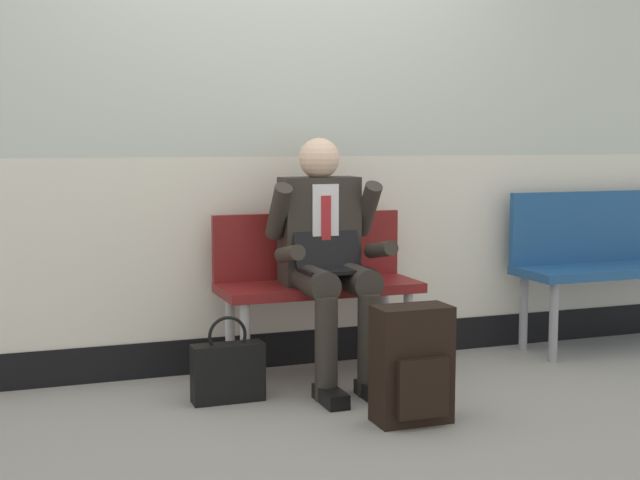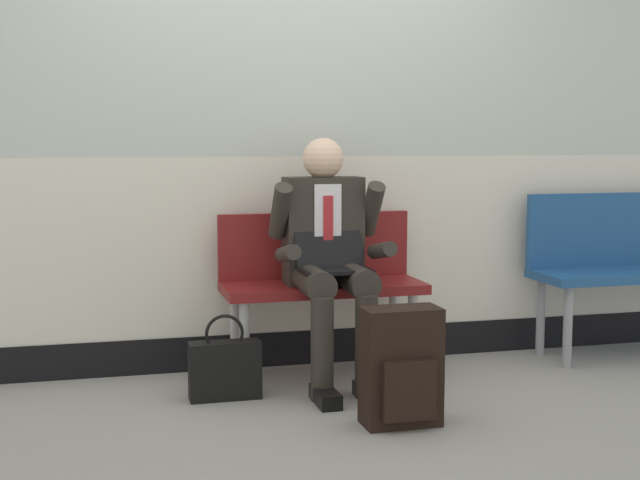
{
  "view_description": "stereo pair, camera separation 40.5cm",
  "coord_description": "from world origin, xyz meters",
  "px_view_note": "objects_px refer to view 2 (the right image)",
  "views": [
    {
      "loc": [
        -1.4,
        -3.99,
        1.24
      ],
      "look_at": [
        0.07,
        0.04,
        0.75
      ],
      "focal_mm": 49.34,
      "sensor_mm": 36.0,
      "label": 1
    },
    {
      "loc": [
        -1.02,
        -4.11,
        1.24
      ],
      "look_at": [
        0.07,
        0.04,
        0.75
      ],
      "focal_mm": 49.34,
      "sensor_mm": 36.0,
      "label": 2
    }
  ],
  "objects_px": {
    "bench_empty": "(637,258)",
    "handbag": "(225,369)",
    "bench_with_person": "(320,277)",
    "backpack": "(401,368)",
    "person_seated": "(329,253)"
  },
  "relations": [
    {
      "from": "bench_with_person",
      "to": "backpack",
      "type": "bearing_deg",
      "value": -81.73
    },
    {
      "from": "bench_with_person",
      "to": "handbag",
      "type": "distance_m",
      "value": 0.74
    },
    {
      "from": "bench_empty",
      "to": "handbag",
      "type": "bearing_deg",
      "value": -172.34
    },
    {
      "from": "bench_with_person",
      "to": "backpack",
      "type": "height_order",
      "value": "bench_with_person"
    },
    {
      "from": "bench_with_person",
      "to": "handbag",
      "type": "relative_size",
      "value": 2.52
    },
    {
      "from": "person_seated",
      "to": "bench_with_person",
      "type": "bearing_deg",
      "value": 90.0
    },
    {
      "from": "bench_empty",
      "to": "backpack",
      "type": "relative_size",
      "value": 2.51
    },
    {
      "from": "person_seated",
      "to": "handbag",
      "type": "distance_m",
      "value": 0.77
    },
    {
      "from": "bench_with_person",
      "to": "backpack",
      "type": "xyz_separation_m",
      "value": [
        0.13,
        -0.9,
        -0.27
      ]
    },
    {
      "from": "person_seated",
      "to": "handbag",
      "type": "relative_size",
      "value": 3.02
    },
    {
      "from": "bench_with_person",
      "to": "handbag",
      "type": "xyz_separation_m",
      "value": [
        -0.56,
        -0.32,
        -0.37
      ]
    },
    {
      "from": "bench_with_person",
      "to": "handbag",
      "type": "height_order",
      "value": "bench_with_person"
    },
    {
      "from": "backpack",
      "to": "handbag",
      "type": "bearing_deg",
      "value": 139.82
    },
    {
      "from": "bench_with_person",
      "to": "person_seated",
      "type": "xyz_separation_m",
      "value": [
        -0.0,
        -0.19,
        0.15
      ]
    },
    {
      "from": "bench_empty",
      "to": "person_seated",
      "type": "distance_m",
      "value": 1.93
    }
  ]
}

